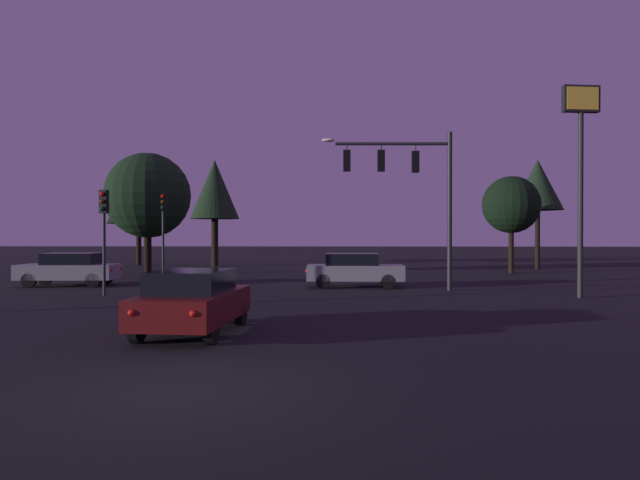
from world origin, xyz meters
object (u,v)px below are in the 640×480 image
(store_sign_illuminated, at_px, (581,144))
(tree_left_far, at_px, (148,196))
(tree_behind_sign, at_px, (215,190))
(car_nearside_lane, at_px, (193,301))
(car_crossing_left, at_px, (69,269))
(car_crossing_right, at_px, (354,270))
(tree_center_horizon, at_px, (139,194))
(traffic_signal_mast_arm, at_px, (410,179))
(tree_right_cluster, at_px, (511,205))
(traffic_light_corner_left, at_px, (163,219))
(tree_lot_edge, at_px, (538,185))
(traffic_light_corner_right, at_px, (104,221))

(store_sign_illuminated, height_order, tree_left_far, store_sign_illuminated)
(store_sign_illuminated, relative_size, tree_behind_sign, 0.99)
(car_nearside_lane, relative_size, car_crossing_left, 0.94)
(car_crossing_right, bearing_deg, tree_center_horizon, 131.36)
(tree_center_horizon, bearing_deg, traffic_signal_mast_arm, -47.20)
(store_sign_illuminated, distance_m, tree_right_cluster, 14.05)
(tree_behind_sign, relative_size, tree_center_horizon, 1.00)
(tree_behind_sign, bearing_deg, car_crossing_left, -100.70)
(car_crossing_right, distance_m, tree_right_cluster, 14.28)
(traffic_light_corner_left, height_order, store_sign_illuminated, store_sign_illuminated)
(car_crossing_left, bearing_deg, tree_center_horizon, 99.77)
(tree_right_cluster, relative_size, tree_lot_edge, 0.79)
(car_crossing_right, bearing_deg, tree_right_cluster, 44.56)
(car_nearside_lane, height_order, car_crossing_right, same)
(car_crossing_right, bearing_deg, car_nearside_lane, -108.67)
(traffic_light_corner_right, bearing_deg, car_nearside_lane, -56.34)
(car_nearside_lane, distance_m, tree_behind_sign, 30.25)
(tree_lot_edge, bearing_deg, tree_behind_sign, 173.35)
(traffic_signal_mast_arm, distance_m, tree_center_horizon, 27.30)
(car_crossing_left, relative_size, tree_right_cluster, 0.75)
(car_nearside_lane, relative_size, tree_lot_edge, 0.55)
(car_nearside_lane, relative_size, tree_center_horizon, 0.53)
(car_crossing_right, height_order, tree_right_cluster, tree_right_cluster)
(store_sign_illuminated, xyz_separation_m, tree_behind_sign, (-18.29, 21.03, -0.03))
(traffic_light_corner_right, bearing_deg, tree_center_horizon, 106.07)
(car_crossing_right, relative_size, tree_center_horizon, 0.55)
(tree_lot_edge, bearing_deg, tree_right_cluster, -124.93)
(traffic_light_corner_left, height_order, car_nearside_lane, traffic_light_corner_left)
(traffic_light_corner_left, relative_size, car_nearside_lane, 1.07)
(traffic_signal_mast_arm, distance_m, traffic_light_corner_right, 12.45)
(tree_lot_edge, bearing_deg, traffic_signal_mast_arm, -124.25)
(traffic_light_corner_left, xyz_separation_m, car_crossing_right, (9.57, -2.84, -2.36))
(tree_center_horizon, bearing_deg, car_nearside_lane, -68.63)
(store_sign_illuminated, bearing_deg, traffic_light_corner_right, 179.46)
(traffic_light_corner_left, height_order, tree_right_cluster, tree_right_cluster)
(tree_center_horizon, bearing_deg, tree_left_far, -68.23)
(tree_lot_edge, bearing_deg, car_nearside_lane, -122.88)
(store_sign_illuminated, relative_size, tree_lot_edge, 1.05)
(traffic_light_corner_left, distance_m, traffic_light_corner_right, 6.82)
(car_nearside_lane, xyz_separation_m, tree_right_cluster, (14.07, 22.13, 3.40))
(traffic_light_corner_left, height_order, tree_lot_edge, tree_lot_edge)
(car_nearside_lane, relative_size, tree_right_cluster, 0.70)
(traffic_signal_mast_arm, xyz_separation_m, tree_lot_edge, (10.73, 15.76, 1.05))
(tree_left_far, bearing_deg, traffic_light_corner_right, -79.41)
(traffic_signal_mast_arm, height_order, store_sign_illuminated, store_sign_illuminated)
(tree_behind_sign, xyz_separation_m, tree_right_cluster, (19.84, -7.16, -1.52))
(car_nearside_lane, height_order, tree_lot_edge, tree_lot_edge)
(traffic_light_corner_left, relative_size, store_sign_illuminated, 0.56)
(tree_left_far, bearing_deg, car_crossing_right, -32.99)
(traffic_signal_mast_arm, xyz_separation_m, car_crossing_right, (-2.28, 1.55, -3.93))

